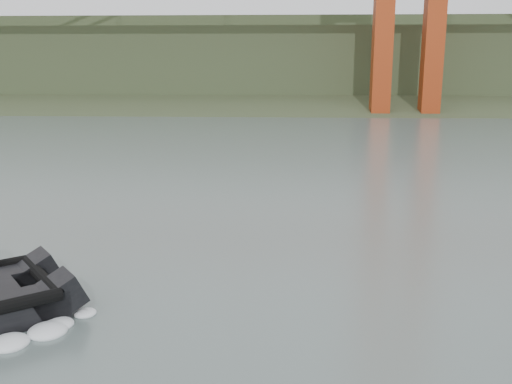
# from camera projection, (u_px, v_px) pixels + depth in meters

# --- Properties ---
(ground) EXTENTS (400.00, 400.00, 0.00)m
(ground) POSITION_uv_depth(u_px,v_px,m) (215.00, 298.00, 21.63)
(ground) COLOR slate
(ground) RESTS_ON ground
(headlands) EXTENTS (500.00, 105.36, 27.12)m
(headlands) POSITION_uv_depth(u_px,v_px,m) (275.00, 68.00, 142.17)
(headlands) COLOR #314326
(headlands) RESTS_ON ground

